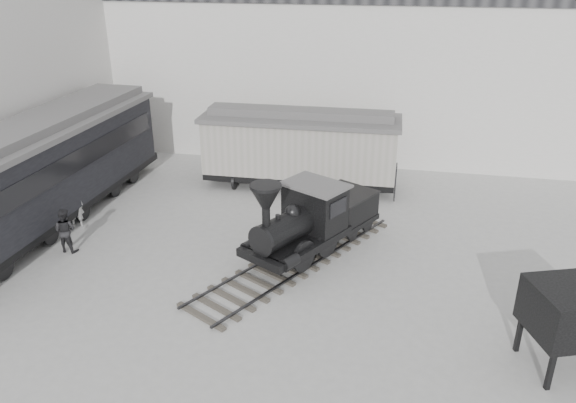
% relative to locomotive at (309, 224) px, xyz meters
% --- Properties ---
extents(ground, '(90.00, 90.00, 0.00)m').
position_rel_locomotive_xyz_m(ground, '(-1.44, -3.97, -1.24)').
color(ground, '#9E9E9B').
extents(north_wall, '(34.00, 2.51, 11.00)m').
position_rel_locomotive_xyz_m(north_wall, '(-1.44, 11.01, 4.31)').
color(north_wall, silver).
rests_on(north_wall, ground).
extents(west_pavilion, '(7.00, 12.11, 9.00)m').
position_rel_locomotive_xyz_m(west_pavilion, '(-15.94, 5.99, 3.25)').
color(west_pavilion, silver).
rests_on(west_pavilion, ground).
extents(locomotive, '(6.44, 9.35, 3.37)m').
position_rel_locomotive_xyz_m(locomotive, '(0.00, 0.00, 0.00)').
color(locomotive, '#3F3830').
rests_on(locomotive, ground).
extents(boxcar, '(9.19, 3.03, 3.74)m').
position_rel_locomotive_xyz_m(boxcar, '(-1.53, 6.53, 0.72)').
color(boxcar, black).
rests_on(boxcar, ground).
extents(passenger_coach, '(3.78, 15.11, 4.01)m').
position_rel_locomotive_xyz_m(passenger_coach, '(-10.88, 0.49, 0.97)').
color(passenger_coach, black).
rests_on(passenger_coach, ground).
extents(visitor_a, '(0.79, 0.66, 1.85)m').
position_rel_locomotive_xyz_m(visitor_a, '(-9.61, 0.38, -0.32)').
color(visitor_a, '#B8B8B7').
rests_on(visitor_a, ground).
extents(visitor_b, '(0.85, 0.68, 1.70)m').
position_rel_locomotive_xyz_m(visitor_b, '(-8.84, -1.56, -0.40)').
color(visitor_b, '#252426').
rests_on(visitor_b, ground).
extents(coal_hopper, '(2.74, 2.49, 2.45)m').
position_rel_locomotive_xyz_m(coal_hopper, '(7.74, -4.70, 0.35)').
color(coal_hopper, black).
rests_on(coal_hopper, ground).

